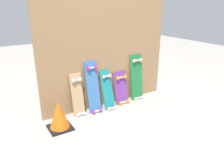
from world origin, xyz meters
The scene contains 8 objects.
ground_plane centered at (0.00, 0.00, 0.00)m, with size 12.00×12.00×0.00m, color #B2AAA0.
plywood_wall_panel centered at (0.00, 0.07, 0.78)m, with size 2.02×0.04×1.57m, color #99724C.
skateboard_natural centered at (-0.52, -0.02, 0.26)m, with size 0.16×0.18×0.66m.
skateboard_blue centered at (-0.29, -0.04, 0.33)m, with size 0.18×0.22×0.79m.
skateboard_teal centered at (-0.06, -0.06, 0.24)m, with size 0.16×0.25×0.63m.
skateboard_purple centered at (0.19, -0.03, 0.21)m, with size 0.22×0.18×0.56m.
skateboard_green centered at (0.50, -0.01, 0.32)m, with size 0.21×0.16×0.79m.
traffic_cone centered at (-0.87, -0.25, 0.18)m, with size 0.28×0.28×0.37m.
Camera 1 is at (-1.58, -2.61, 1.48)m, focal length 35.31 mm.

